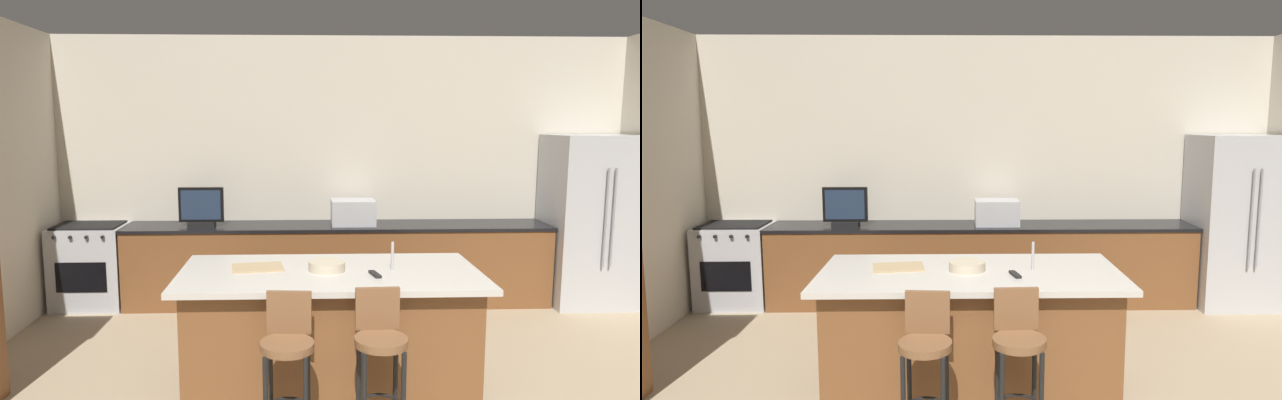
{
  "view_description": "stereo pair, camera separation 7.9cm",
  "coord_description": "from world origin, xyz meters",
  "views": [
    {
      "loc": [
        -0.49,
        -2.04,
        2.03
      ],
      "look_at": [
        -0.32,
        2.9,
        1.35
      ],
      "focal_mm": 31.82,
      "sensor_mm": 36.0,
      "label": 1
    },
    {
      "loc": [
        -0.41,
        -2.04,
        2.03
      ],
      "look_at": [
        -0.32,
        2.9,
        1.35
      ],
      "focal_mm": 31.82,
      "sensor_mm": 36.0,
      "label": 2
    }
  ],
  "objects": [
    {
      "name": "sink_faucet_island",
      "position": [
        0.2,
        2.12,
        1.02
      ],
      "size": [
        0.02,
        0.02,
        0.22
      ],
      "primitive_type": "cylinder",
      "color": "#B2B2B7",
      "rests_on": "kitchen_island"
    },
    {
      "name": "wall_back",
      "position": [
        0.0,
        4.52,
        1.49
      ],
      "size": [
        6.99,
        0.12,
        2.99
      ],
      "primitive_type": "cube",
      "color": "beige",
      "rests_on": "ground_plane"
    },
    {
      "name": "cutting_board",
      "position": [
        -0.82,
        2.21,
        0.92
      ],
      "size": [
        0.42,
        0.31,
        0.02
      ],
      "primitive_type": "cube",
      "rotation": [
        0.0,
        0.0,
        0.14
      ],
      "color": "tan",
      "rests_on": "kitchen_island"
    },
    {
      "name": "sink_faucet_back",
      "position": [
        0.11,
        4.24,
        1.02
      ],
      "size": [
        0.02,
        0.02,
        0.24
      ],
      "primitive_type": "cylinder",
      "color": "#B2B2B7",
      "rests_on": "counter_back"
    },
    {
      "name": "tv_remote",
      "position": [
        0.05,
        1.98,
        0.92
      ],
      "size": [
        0.08,
        0.18,
        0.02
      ],
      "primitive_type": "cube",
      "rotation": [
        0.0,
        0.0,
        0.22
      ],
      "color": "black",
      "rests_on": "kitchen_island"
    },
    {
      "name": "microwave",
      "position": [
        0.09,
        4.14,
        1.04
      ],
      "size": [
        0.48,
        0.36,
        0.28
      ],
      "primitive_type": "cube",
      "color": "#B7BABF",
      "rests_on": "counter_back"
    },
    {
      "name": "bar_stool_right",
      "position": [
        0.01,
        1.38,
        0.58
      ],
      "size": [
        0.34,
        0.34,
        0.96
      ],
      "rotation": [
        0.0,
        0.0,
        0.03
      ],
      "color": "brown",
      "rests_on": "ground_plane"
    },
    {
      "name": "tv_monitor",
      "position": [
        -1.57,
        4.09,
        1.1
      ],
      "size": [
        0.48,
        0.16,
        0.43
      ],
      "color": "black",
      "rests_on": "counter_back"
    },
    {
      "name": "counter_back",
      "position": [
        -0.08,
        4.14,
        0.45
      ],
      "size": [
        4.68,
        0.62,
        0.9
      ],
      "color": "brown",
      "rests_on": "ground_plane"
    },
    {
      "name": "cell_phone",
      "position": [
        -0.22,
        2.24,
        0.92
      ],
      "size": [
        0.11,
        0.16,
        0.01
      ],
      "primitive_type": "cube",
      "rotation": [
        0.0,
        0.0,
        -0.25
      ],
      "color": "black",
      "rests_on": "kitchen_island"
    },
    {
      "name": "bar_stool_left",
      "position": [
        -0.57,
        1.37,
        0.57
      ],
      "size": [
        0.34,
        0.35,
        0.95
      ],
      "rotation": [
        0.0,
        0.0,
        -0.07
      ],
      "color": "brown",
      "rests_on": "ground_plane"
    },
    {
      "name": "range_oven",
      "position": [
        -2.8,
        4.14,
        0.46
      ],
      "size": [
        0.76,
        0.63,
        0.92
      ],
      "color": "#B7BABF",
      "rests_on": "ground_plane"
    },
    {
      "name": "refrigerator",
      "position": [
        2.73,
        4.07,
        0.94
      ],
      "size": [
        0.91,
        0.79,
        1.89
      ],
      "color": "#B7BABF",
      "rests_on": "ground_plane"
    },
    {
      "name": "kitchen_island",
      "position": [
        -0.27,
        2.12,
        0.47
      ],
      "size": [
        2.27,
        1.09,
        0.91
      ],
      "color": "black",
      "rests_on": "ground_plane"
    },
    {
      "name": "fruit_bowl",
      "position": [
        -0.29,
        2.13,
        0.95
      ],
      "size": [
        0.28,
        0.28,
        0.07
      ],
      "primitive_type": "cylinder",
      "color": "beige",
      "rests_on": "kitchen_island"
    }
  ]
}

